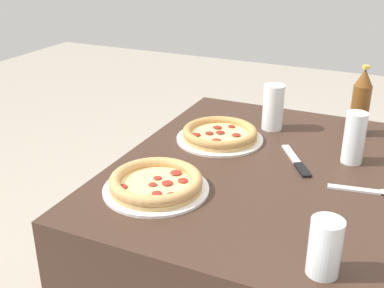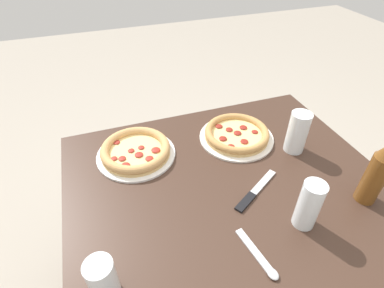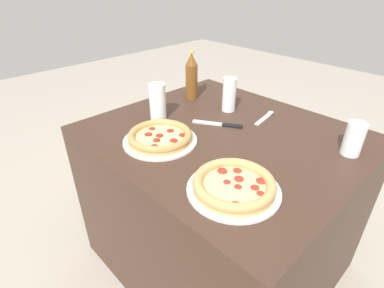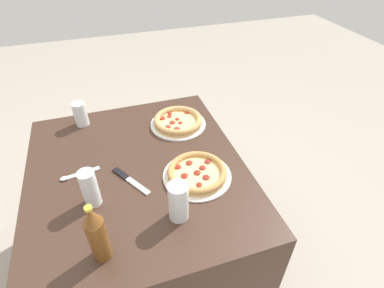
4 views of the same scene
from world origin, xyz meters
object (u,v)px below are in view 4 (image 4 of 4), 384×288
object	(u,v)px
beer_bottle	(97,234)
knife	(129,180)
spoon	(76,175)
pizza_veggie	(197,173)
glass_water	(81,115)
pizza_pepperoni	(178,121)
glass_mango_juice	(178,203)
glass_lemonade	(90,189)

from	to	relation	value
beer_bottle	knife	distance (m)	0.35
beer_bottle	spoon	xyz separation A→B (m)	(-0.41, -0.08, -0.11)
pizza_veggie	glass_water	bearing A→B (deg)	-141.27
pizza_pepperoni	knife	xyz separation A→B (m)	(0.32, -0.30, -0.02)
glass_mango_juice	glass_lemonade	distance (m)	0.33
beer_bottle	spoon	world-z (taller)	beer_bottle
glass_water	glass_lemonade	xyz separation A→B (m)	(0.55, 0.02, 0.02)
glass_water	spoon	xyz separation A→B (m)	(0.38, -0.04, -0.05)
glass_water	glass_mango_juice	distance (m)	0.78
glass_water	pizza_pepperoni	bearing A→B (deg)	71.23
pizza_pepperoni	glass_lemonade	size ratio (longest dim) A/B	1.82
beer_bottle	glass_water	bearing A→B (deg)	-177.62
spoon	pizza_veggie	bearing A→B (deg)	71.43
glass_water	spoon	distance (m)	0.39
glass_water	knife	xyz separation A→B (m)	(0.48, 0.16, -0.05)
pizza_pepperoni	knife	size ratio (longest dim) A/B	1.44
pizza_pepperoni	pizza_veggie	bearing A→B (deg)	-4.25
glass_water	beer_bottle	xyz separation A→B (m)	(0.79, 0.03, 0.06)
pizza_veggie	glass_water	xyz separation A→B (m)	(-0.54, -0.44, 0.04)
pizza_pepperoni	beer_bottle	world-z (taller)	beer_bottle
knife	pizza_pepperoni	bearing A→B (deg)	136.81
glass_mango_juice	glass_lemonade	world-z (taller)	same
beer_bottle	knife	size ratio (longest dim) A/B	1.21
glass_mango_juice	beer_bottle	distance (m)	0.29
pizza_pepperoni	knife	world-z (taller)	pizza_pepperoni
beer_bottle	spoon	distance (m)	0.43
pizza_pepperoni	glass_water	bearing A→B (deg)	-108.77
glass_water	knife	world-z (taller)	glass_water
spoon	knife	bearing A→B (deg)	65.39
glass_lemonade	glass_mango_juice	bearing A→B (deg)	60.85
glass_lemonade	beer_bottle	bearing A→B (deg)	3.52
glass_lemonade	knife	size ratio (longest dim) A/B	0.79
spoon	glass_water	bearing A→B (deg)	173.48
glass_mango_juice	glass_lemonade	bearing A→B (deg)	-119.15
pizza_pepperoni	glass_lemonade	xyz separation A→B (m)	(0.40, -0.45, 0.05)
pizza_veggie	glass_water	world-z (taller)	glass_water
pizza_veggie	beer_bottle	world-z (taller)	beer_bottle
pizza_pepperoni	glass_lemonade	world-z (taller)	glass_lemonade
glass_water	glass_mango_juice	xyz separation A→B (m)	(0.72, 0.31, 0.01)
knife	pizza_veggie	bearing A→B (deg)	76.38
beer_bottle	knife	world-z (taller)	beer_bottle
glass_water	glass_lemonade	bearing A→B (deg)	1.90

